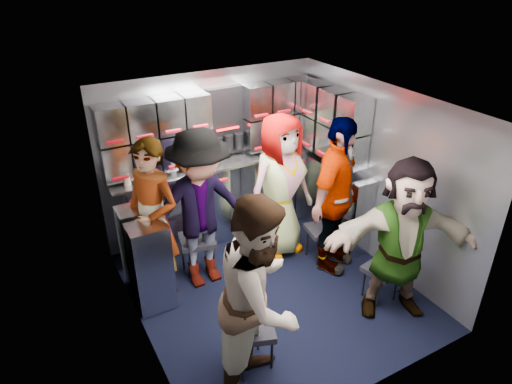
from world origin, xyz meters
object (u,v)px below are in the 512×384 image
attendant_standing (154,220)px  jump_seat_near_right (382,271)px  jump_seat_center (271,214)px  attendant_arc_d (336,197)px  attendant_arc_a (261,298)px  jump_seat_mid_right (322,231)px  attendant_arc_e (402,240)px  jump_seat_mid_left (197,242)px  attendant_arc_c (280,187)px  jump_seat_near_left (250,330)px  attendant_arc_b (201,211)px

attendant_standing → jump_seat_near_right: bearing=26.3°
jump_seat_center → attendant_arc_d: attendant_arc_d is taller
jump_seat_near_right → attendant_arc_d: 0.92m
attendant_arc_a → jump_seat_center: bearing=14.1°
jump_seat_center → jump_seat_mid_right: jump_seat_center is taller
attendant_arc_e → jump_seat_mid_right: bearing=121.6°
attendant_arc_d → jump_seat_center: bearing=85.9°
jump_seat_center → attendant_standing: bearing=-172.9°
jump_seat_mid_left → attendant_arc_a: size_ratio=0.25×
jump_seat_near_right → attendant_arc_a: bearing=-169.3°
jump_seat_near_right → attendant_arc_c: 1.47m
jump_seat_mid_left → attendant_standing: 0.68m
jump_seat_mid_right → attendant_arc_a: 2.02m
attendant_arc_e → jump_seat_near_left: bearing=-155.8°
jump_seat_mid_left → jump_seat_mid_right: 1.48m
jump_seat_near_right → attendant_arc_c: bearing=110.2°
jump_seat_near_left → jump_seat_mid_right: size_ratio=1.20×
attendant_arc_d → attendant_arc_b: bearing=131.2°
jump_seat_center → attendant_arc_a: (-1.16, -1.78, 0.49)m
jump_seat_mid_left → attendant_arc_e: 2.21m
jump_seat_near_right → attendant_standing: attendant_standing is taller
jump_seat_mid_left → attendant_arc_d: (1.40, -0.64, 0.51)m
jump_seat_near_left → attendant_arc_b: bearing=84.6°
jump_seat_mid_right → attendant_arc_e: (0.10, -1.08, 0.48)m
attendant_standing → attendant_arc_a: 1.63m
jump_seat_near_left → attendant_standing: size_ratio=0.29×
jump_seat_near_left → attendant_standing: 1.52m
jump_seat_mid_right → jump_seat_near_right: size_ratio=1.04×
attendant_arc_c → jump_seat_near_left: bearing=-138.8°
attendant_arc_b → jump_seat_near_left: bearing=-97.3°
attendant_arc_c → attendant_arc_e: (0.47, -1.47, -0.03)m
jump_seat_near_left → attendant_arc_a: attendant_arc_a is taller
jump_seat_near_left → jump_seat_mid_right: 1.84m
attendant_arc_d → attendant_standing: bearing=133.0°
attendant_arc_c → attendant_arc_e: size_ratio=1.04×
jump_seat_near_left → attendant_arc_c: size_ratio=0.28×
jump_seat_near_left → jump_seat_mid_right: jump_seat_near_left is taller
jump_seat_center → attendant_arc_a: attendant_arc_a is taller
jump_seat_mid_right → jump_seat_near_right: jump_seat_mid_right is taller
jump_seat_near_left → attendant_arc_a: 0.52m
jump_seat_center → attendant_standing: 1.60m
jump_seat_center → attendant_arc_d: 0.97m
jump_seat_center → attendant_arc_c: bearing=-90.0°
jump_seat_center → jump_seat_mid_right: 0.68m
attendant_standing → attendant_arc_e: bearing=22.8°
attendant_arc_a → attendant_arc_c: (1.16, 1.60, -0.02)m
jump_seat_near_left → jump_seat_mid_right: bearing=34.0°
attendant_arc_c → jump_seat_mid_left: bearing=166.2°
attendant_arc_d → attendant_arc_e: bearing=-114.0°
attendant_arc_c → jump_seat_center: bearing=80.5°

